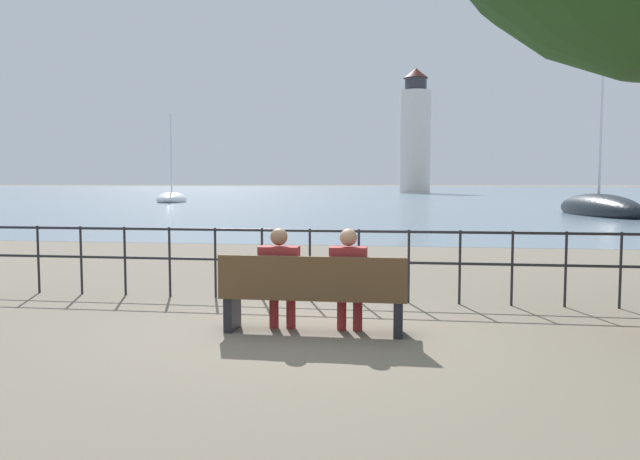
{
  "coord_description": "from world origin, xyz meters",
  "views": [
    {
      "loc": [
        1.08,
        -6.97,
        1.71
      ],
      "look_at": [
        0.0,
        0.5,
        1.14
      ],
      "focal_mm": 35.0,
      "sensor_mm": 36.0,
      "label": 1
    }
  ],
  "objects_px": {
    "seated_person_left": "(280,274)",
    "sailboat_2": "(172,199)",
    "seated_person_right": "(349,276)",
    "sailboat_0": "(598,209)",
    "harbor_lighthouse": "(415,135)",
    "park_bench": "(313,295)"
  },
  "relations": [
    {
      "from": "seated_person_left",
      "to": "sailboat_0",
      "type": "relative_size",
      "value": 0.12
    },
    {
      "from": "seated_person_left",
      "to": "sailboat_0",
      "type": "height_order",
      "value": "sailboat_0"
    },
    {
      "from": "sailboat_2",
      "to": "harbor_lighthouse",
      "type": "relative_size",
      "value": 0.39
    },
    {
      "from": "seated_person_left",
      "to": "sailboat_2",
      "type": "relative_size",
      "value": 0.15
    },
    {
      "from": "sailboat_0",
      "to": "harbor_lighthouse",
      "type": "distance_m",
      "value": 73.57
    },
    {
      "from": "seated_person_right",
      "to": "harbor_lighthouse",
      "type": "height_order",
      "value": "harbor_lighthouse"
    },
    {
      "from": "harbor_lighthouse",
      "to": "park_bench",
      "type": "bearing_deg",
      "value": -91.03
    },
    {
      "from": "seated_person_right",
      "to": "park_bench",
      "type": "bearing_deg",
      "value": -168.43
    },
    {
      "from": "park_bench",
      "to": "seated_person_left",
      "type": "distance_m",
      "value": 0.46
    },
    {
      "from": "seated_person_left",
      "to": "sailboat_2",
      "type": "bearing_deg",
      "value": 112.98
    },
    {
      "from": "park_bench",
      "to": "harbor_lighthouse",
      "type": "distance_m",
      "value": 100.84
    },
    {
      "from": "sailboat_0",
      "to": "sailboat_2",
      "type": "distance_m",
      "value": 36.05
    },
    {
      "from": "sailboat_0",
      "to": "harbor_lighthouse",
      "type": "bearing_deg",
      "value": 89.46
    },
    {
      "from": "seated_person_right",
      "to": "sailboat_0",
      "type": "bearing_deg",
      "value": 69.21
    },
    {
      "from": "seated_person_left",
      "to": "sailboat_2",
      "type": "xyz_separation_m",
      "value": [
        -19.63,
        46.28,
        -0.38
      ]
    },
    {
      "from": "sailboat_0",
      "to": "park_bench",
      "type": "bearing_deg",
      "value": -119.21
    },
    {
      "from": "park_bench",
      "to": "sailboat_0",
      "type": "height_order",
      "value": "sailboat_0"
    },
    {
      "from": "park_bench",
      "to": "harbor_lighthouse",
      "type": "height_order",
      "value": "harbor_lighthouse"
    },
    {
      "from": "seated_person_right",
      "to": "harbor_lighthouse",
      "type": "xyz_separation_m",
      "value": [
        1.41,
        100.31,
        9.08
      ]
    },
    {
      "from": "sailboat_2",
      "to": "park_bench",
      "type": "bearing_deg",
      "value": -80.98
    },
    {
      "from": "seated_person_right",
      "to": "sailboat_2",
      "type": "bearing_deg",
      "value": 113.82
    },
    {
      "from": "seated_person_right",
      "to": "harbor_lighthouse",
      "type": "relative_size",
      "value": 0.06
    }
  ]
}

